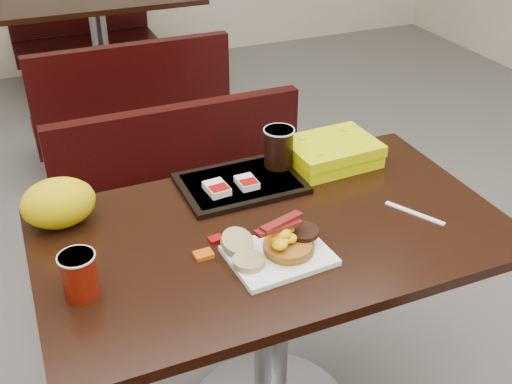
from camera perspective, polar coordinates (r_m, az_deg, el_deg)
name	(u,v)px	position (r m, az deg, el deg)	size (l,w,h in m)	color
table_near	(271,334)	(1.83, 1.43, -13.01)	(1.20, 0.70, 0.75)	black
bench_near_n	(197,215)	(2.35, -5.51, -2.10)	(1.00, 0.46, 0.72)	black
table_far	(102,57)	(4.03, -14.07, 12.09)	(1.20, 0.70, 0.75)	black
bench_far_s	(127,100)	(3.39, -11.85, 8.37)	(1.00, 0.46, 0.72)	black
bench_far_n	(84,28)	(4.70, -15.66, 14.42)	(1.00, 0.46, 0.72)	black
platter	(279,256)	(1.48, 2.14, -5.91)	(0.24, 0.18, 0.01)	white
pancake_stack	(289,246)	(1.48, 3.06, -5.04)	(0.12, 0.12, 0.03)	#976519
sausage_patty	(303,232)	(1.50, 4.40, -3.71)	(0.08, 0.08, 0.01)	black
scrambled_eggs	(282,236)	(1.46, 2.43, -4.11)	(0.08, 0.07, 0.04)	#F5B804
bacon_strips	(279,227)	(1.44, 2.11, -3.22)	(0.13, 0.06, 0.01)	#46050B
muffin_bottom	(249,261)	(1.44, -0.69, -6.46)	(0.08, 0.08, 0.02)	tan
muffin_top	(237,242)	(1.48, -1.77, -4.63)	(0.08, 0.08, 0.02)	tan
coffee_cup_near	(80,276)	(1.40, -16.05, -7.46)	(0.08, 0.08, 0.11)	#951705
fork	(263,282)	(1.41, 0.67, -8.31)	(0.13, 0.02, 0.00)	white
knife	(415,213)	(1.70, 14.50, -1.91)	(0.17, 0.01, 0.00)	white
condiment_syrup	(203,255)	(1.49, -4.90, -5.82)	(0.05, 0.03, 0.01)	#BD4708
condiment_ketchup	(216,239)	(1.54, -3.76, -4.37)	(0.04, 0.03, 0.01)	#8C0504
tray	(241,183)	(1.76, -1.43, 0.80)	(0.34, 0.24, 0.02)	black
hashbrown_sleeve_left	(217,188)	(1.71, -3.66, 0.33)	(0.06, 0.08, 0.02)	silver
hashbrown_sleeve_right	(247,182)	(1.73, -0.86, 0.90)	(0.05, 0.07, 0.02)	silver
coffee_cup_far	(279,148)	(1.81, 2.12, 4.13)	(0.09, 0.09, 0.12)	black
clamshell	(331,152)	(1.88, 7.02, 3.67)	(0.27, 0.20, 0.07)	#C6CB03
paper_bag	(58,203)	(1.65, -17.87, -0.97)	(0.19, 0.14, 0.13)	#CCB706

